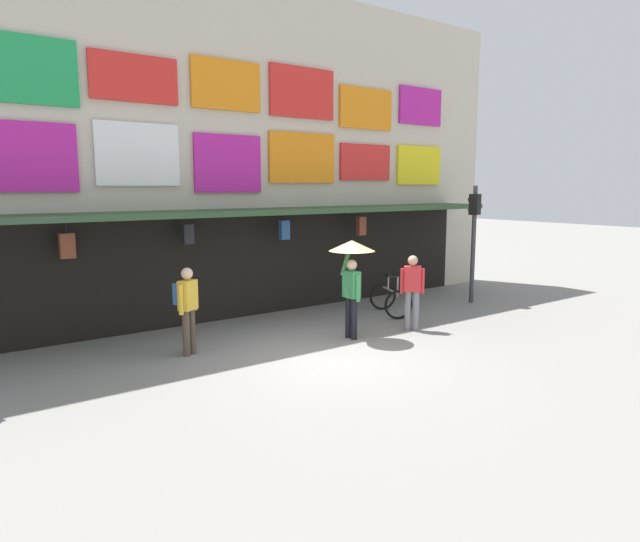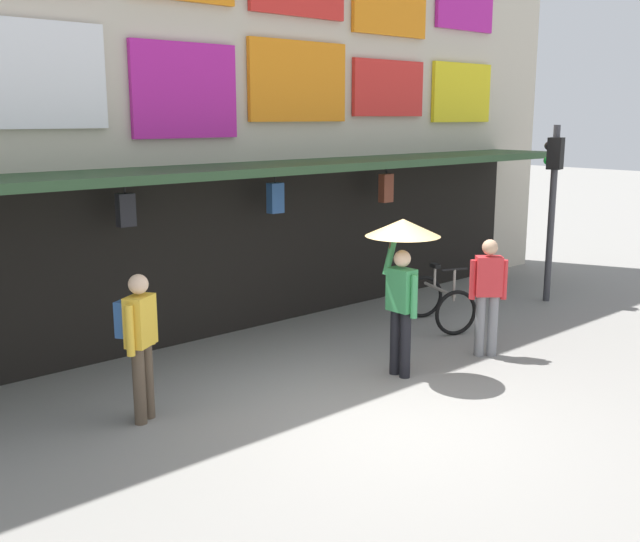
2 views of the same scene
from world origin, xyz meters
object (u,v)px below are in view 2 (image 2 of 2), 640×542
pedestrian_in_green (488,291)px  pedestrian_in_yellow (139,336)px  traffic_light_far (553,185)px  pedestrian_with_umbrella (402,253)px  bicycle_parked (439,302)px

pedestrian_in_green → pedestrian_in_yellow: (-4.77, 1.19, 0.04)m
traffic_light_far → pedestrian_with_umbrella: size_ratio=1.54×
traffic_light_far → pedestrian_in_yellow: size_ratio=1.90×
traffic_light_far → pedestrian_with_umbrella: bearing=-169.6°
pedestrian_with_umbrella → pedestrian_in_yellow: 3.44m
bicycle_parked → pedestrian_with_umbrella: pedestrian_with_umbrella is taller
pedestrian_in_green → traffic_light_far: bearing=18.5°
pedestrian_with_umbrella → pedestrian_in_green: (1.53, -0.25, -0.69)m
pedestrian_with_umbrella → bicycle_parked: bearing=27.7°
pedestrian_in_green → bicycle_parked: bearing=63.9°
bicycle_parked → pedestrian_in_yellow: pedestrian_in_yellow is taller
traffic_light_far → pedestrian_in_green: 3.89m
bicycle_parked → pedestrian_in_yellow: (-5.47, -0.23, 0.59)m
pedestrian_with_umbrella → pedestrian_in_yellow: bearing=163.9°
pedestrian_with_umbrella → pedestrian_in_green: pedestrian_with_umbrella is taller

